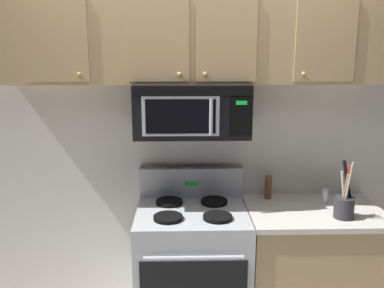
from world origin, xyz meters
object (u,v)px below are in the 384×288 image
Objects in this scene: stove_range at (192,268)px; over_range_microwave at (192,110)px; pepper_mill at (268,187)px; salt_shaker at (325,196)px; utensil_crock_charcoal at (344,204)px.

stove_range is 1.11m from over_range_microwave.
stove_range is 6.46× the size of pepper_mill.
stove_range reaches higher than pepper_mill.
over_range_microwave is 1.14m from salt_shaker.
salt_shaker is at bearing 95.94° from utensil_crock_charcoal.
salt_shaker is 0.60× the size of pepper_mill.
utensil_crock_charcoal is at bearing -8.51° from stove_range.
salt_shaker is 0.40m from pepper_mill.
stove_range is 10.69× the size of salt_shaker.
over_range_microwave is 1.17m from utensil_crock_charcoal.
over_range_microwave is 1.95× the size of utensil_crock_charcoal.
salt_shaker is at bearing -13.81° from pepper_mill.
over_range_microwave is (-0.00, 0.12, 1.11)m from stove_range.
pepper_mill is (-0.42, 0.37, -0.01)m from utensil_crock_charcoal.
utensil_crock_charcoal is (0.98, -0.26, -0.58)m from over_range_microwave.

